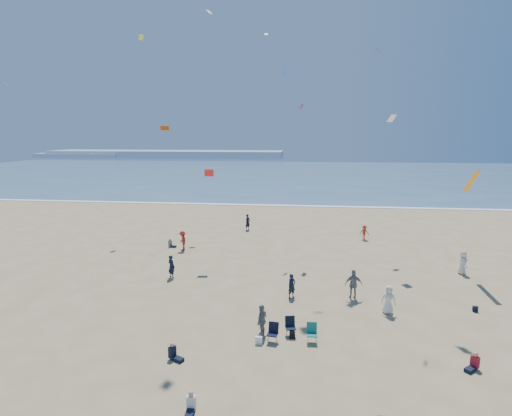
# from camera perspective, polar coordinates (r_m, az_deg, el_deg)

# --- Properties ---
(ground) EXTENTS (220.00, 220.00, 0.00)m
(ground) POSITION_cam_1_polar(r_m,az_deg,el_deg) (18.09, -10.29, -25.14)
(ground) COLOR tan
(ground) RESTS_ON ground
(ocean) EXTENTS (220.00, 100.00, 0.06)m
(ocean) POSITION_cam_1_polar(r_m,az_deg,el_deg) (109.62, 4.32, 4.89)
(ocean) COLOR #476B84
(ocean) RESTS_ON ground
(surf_line) EXTENTS (220.00, 1.20, 0.08)m
(surf_line) POSITION_cam_1_polar(r_m,az_deg,el_deg) (60.11, 2.25, 0.39)
(surf_line) COLOR white
(surf_line) RESTS_ON ground
(headland_far) EXTENTS (110.00, 20.00, 3.20)m
(headland_far) POSITION_cam_1_polar(r_m,az_deg,el_deg) (195.23, -12.70, 7.53)
(headland_far) COLOR #7A8EA8
(headland_far) RESTS_ON ground
(headland_near) EXTENTS (40.00, 14.00, 2.00)m
(headland_near) POSITION_cam_1_polar(r_m,az_deg,el_deg) (207.56, -23.72, 6.90)
(headland_near) COLOR #7A8EA8
(headland_near) RESTS_ON ground
(standing_flyers) EXTENTS (38.60, 38.94, 1.92)m
(standing_flyers) POSITION_cam_1_polar(r_m,az_deg,el_deg) (26.85, 8.54, -10.69)
(standing_flyers) COLOR #B22019
(standing_flyers) RESTS_ON ground
(seated_group) EXTENTS (21.29, 25.17, 0.84)m
(seated_group) POSITION_cam_1_polar(r_m,az_deg,el_deg) (21.54, -2.20, -17.42)
(seated_group) COLOR silver
(seated_group) RESTS_ON ground
(chair_cluster) EXTENTS (2.65, 1.50, 1.00)m
(chair_cluster) POSITION_cam_1_polar(r_m,az_deg,el_deg) (21.61, 5.12, -17.13)
(chair_cluster) COLOR black
(chair_cluster) RESTS_ON ground
(white_tote) EXTENTS (0.35, 0.20, 0.40)m
(white_tote) POSITION_cam_1_polar(r_m,az_deg,el_deg) (21.36, 0.41, -18.35)
(white_tote) COLOR white
(white_tote) RESTS_ON ground
(black_backpack) EXTENTS (0.30, 0.22, 0.38)m
(black_backpack) POSITION_cam_1_polar(r_m,az_deg,el_deg) (21.96, 5.21, -17.56)
(black_backpack) COLOR black
(black_backpack) RESTS_ON ground
(navy_bag) EXTENTS (0.28, 0.18, 0.34)m
(navy_bag) POSITION_cam_1_polar(r_m,az_deg,el_deg) (28.02, 28.84, -12.52)
(navy_bag) COLOR black
(navy_bag) RESTS_ON ground
(kites_aloft) EXTENTS (37.14, 43.66, 29.17)m
(kites_aloft) POSITION_cam_1_polar(r_m,az_deg,el_deg) (28.06, 15.83, 17.45)
(kites_aloft) COLOR orange
(kites_aloft) RESTS_ON ground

